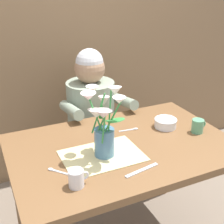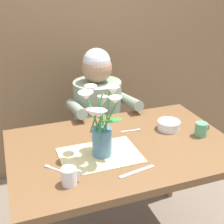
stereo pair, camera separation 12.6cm
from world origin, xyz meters
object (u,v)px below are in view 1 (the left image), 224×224
dinner_knife (142,170)px  flower_vase (103,124)px  seated_person (92,126)px  tea_cup (198,126)px  coffee_cup (77,178)px  ceramic_bowl (166,123)px

dinner_knife → flower_vase: bearing=110.0°
seated_person → dinner_knife: seated_person is taller
dinner_knife → tea_cup: bearing=12.2°
tea_cup → coffee_cup: size_ratio=1.00×
flower_vase → coffee_cup: 0.30m
tea_cup → dinner_knife: bearing=-157.4°
dinner_knife → coffee_cup: 0.32m
dinner_knife → coffee_cup: (-0.31, 0.02, 0.04)m
flower_vase → tea_cup: flower_vase is taller
ceramic_bowl → flower_vase: bearing=-162.9°
seated_person → coffee_cup: (-0.40, -0.85, 0.22)m
ceramic_bowl → dinner_knife: size_ratio=0.72×
seated_person → dinner_knife: 0.90m
ceramic_bowl → tea_cup: size_ratio=1.46×
flower_vase → tea_cup: bearing=1.1°
seated_person → flower_vase: (-0.20, -0.68, 0.36)m
tea_cup → flower_vase: bearing=-178.9°
flower_vase → ceramic_bowl: (0.47, 0.14, -0.15)m
coffee_cup → tea_cup: bearing=12.9°
flower_vase → dinner_knife: flower_vase is taller
flower_vase → coffee_cup: flower_vase is taller
seated_person → coffee_cup: bearing=-118.5°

